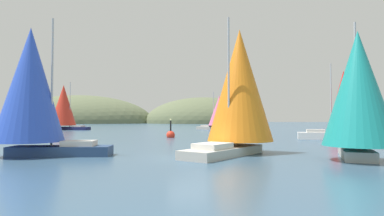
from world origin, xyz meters
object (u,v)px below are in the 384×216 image
at_px(sailboat_orange_sail, 239,88).
at_px(sailboat_pink_spinnaker, 219,111).
at_px(sailboat_teal_sail, 358,92).
at_px(sailboat_red_spinnaker, 342,104).
at_px(sailboat_scarlet_sail, 64,106).
at_px(channel_buoy, 171,135).
at_px(sailboat_blue_spinnaker, 32,88).

xyz_separation_m(sailboat_orange_sail, sailboat_pink_spinnaker, (2.12, 46.49, -0.72)).
bearing_deg(sailboat_pink_spinnaker, sailboat_teal_sail, -85.12).
relative_size(sailboat_orange_sail, sailboat_red_spinnaker, 1.06).
distance_m(sailboat_teal_sail, sailboat_scarlet_sail, 62.00).
distance_m(sailboat_scarlet_sail, channel_buoy, 36.72).
bearing_deg(sailboat_pink_spinnaker, sailboat_blue_spinnaker, -108.56).
distance_m(sailboat_pink_spinnaker, channel_buoy, 29.59).
relative_size(sailboat_orange_sail, sailboat_blue_spinnaker, 1.03).
xyz_separation_m(sailboat_orange_sail, sailboat_red_spinnaker, (14.01, 14.36, -0.49)).
distance_m(sailboat_blue_spinnaker, sailboat_scarlet_sail, 49.95).
height_order(sailboat_teal_sail, sailboat_scarlet_sail, sailboat_scarlet_sail).
bearing_deg(sailboat_orange_sail, sailboat_pink_spinnaker, 87.39).
distance_m(sailboat_orange_sail, sailboat_blue_spinnaker, 14.24).
distance_m(sailboat_pink_spinnaker, sailboat_red_spinnaker, 34.26).
bearing_deg(sailboat_red_spinnaker, sailboat_orange_sail, -134.30).
bearing_deg(sailboat_pink_spinnaker, sailboat_scarlet_sail, -177.69).
distance_m(sailboat_pink_spinnaker, sailboat_teal_sail, 50.97).
relative_size(sailboat_orange_sail, sailboat_pink_spinnaker, 1.16).
xyz_separation_m(sailboat_red_spinnaker, channel_buoy, (-20.28, 3.98, -3.83)).
height_order(sailboat_teal_sail, channel_buoy, sailboat_teal_sail).
height_order(sailboat_pink_spinnaker, sailboat_scarlet_sail, sailboat_scarlet_sail).
height_order(sailboat_orange_sail, sailboat_scarlet_sail, sailboat_scarlet_sail).
xyz_separation_m(sailboat_red_spinnaker, sailboat_scarlet_sail, (-44.94, 30.80, 0.83)).
height_order(sailboat_red_spinnaker, sailboat_scarlet_sail, sailboat_scarlet_sail).
bearing_deg(sailboat_teal_sail, channel_buoy, 119.35).
distance_m(sailboat_teal_sail, sailboat_blue_spinnaker, 20.72).
bearing_deg(channel_buoy, sailboat_orange_sail, -71.13).
bearing_deg(sailboat_blue_spinnaker, sailboat_pink_spinnaker, 71.44).
relative_size(sailboat_red_spinnaker, channel_buoy, 3.40).
distance_m(sailboat_pink_spinnaker, sailboat_scarlet_sail, 33.09).
xyz_separation_m(sailboat_orange_sail, sailboat_teal_sail, (6.46, -4.30, -0.60)).
relative_size(sailboat_blue_spinnaker, sailboat_scarlet_sail, 0.92).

